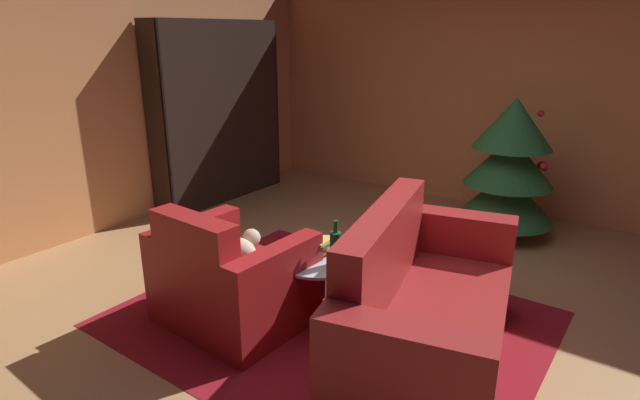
# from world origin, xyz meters

# --- Properties ---
(ground_plane) EXTENTS (7.17, 7.17, 0.00)m
(ground_plane) POSITION_xyz_m (0.00, 0.00, 0.00)
(ground_plane) COLOR tan
(wall_back) EXTENTS (6.10, 0.06, 2.62)m
(wall_back) POSITION_xyz_m (0.00, 2.98, 1.31)
(wall_back) COLOR #D8874F
(wall_back) RESTS_ON ground
(wall_left) EXTENTS (0.06, 6.02, 2.62)m
(wall_left) POSITION_xyz_m (-3.02, 0.00, 1.31)
(wall_left) COLOR #D8874F
(wall_left) RESTS_ON ground
(area_rug) EXTENTS (2.80, 2.22, 0.01)m
(area_rug) POSITION_xyz_m (-0.14, -0.18, 0.00)
(area_rug) COLOR maroon
(area_rug) RESTS_ON ground
(bookshelf_unit) EXTENTS (0.33, 1.77, 2.07)m
(bookshelf_unit) POSITION_xyz_m (-2.78, 1.48, 1.05)
(bookshelf_unit) COLOR black
(bookshelf_unit) RESTS_ON ground
(armchair_red) EXTENTS (0.99, 0.82, 0.86)m
(armchair_red) POSITION_xyz_m (-0.69, -0.59, 0.31)
(armchair_red) COLOR maroon
(armchair_red) RESTS_ON ground
(couch_red) EXTENTS (1.19, 1.91, 0.97)m
(couch_red) POSITION_xyz_m (0.60, -0.26, 0.33)
(couch_red) COLOR maroon
(couch_red) RESTS_ON ground
(coffee_table) EXTENTS (0.72, 0.72, 0.45)m
(coffee_table) POSITION_xyz_m (-0.26, -0.12, 0.41)
(coffee_table) COLOR black
(coffee_table) RESTS_ON ground
(book_stack_on_table) EXTENTS (0.21, 0.19, 0.13)m
(book_stack_on_table) POSITION_xyz_m (-0.28, -0.15, 0.52)
(book_stack_on_table) COLOR #3C5182
(book_stack_on_table) RESTS_ON coffee_table
(bottle_on_table) EXTENTS (0.08, 0.08, 0.32)m
(bottle_on_table) POSITION_xyz_m (-0.08, -0.21, 0.58)
(bottle_on_table) COLOR #19552B
(bottle_on_table) RESTS_ON coffee_table
(decorated_tree) EXTENTS (0.94, 0.94, 1.36)m
(decorated_tree) POSITION_xyz_m (0.35, 2.17, 0.70)
(decorated_tree) COLOR brown
(decorated_tree) RESTS_ON ground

